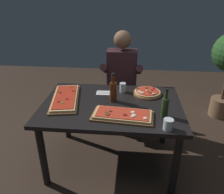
{
  "coord_description": "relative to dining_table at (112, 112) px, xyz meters",
  "views": [
    {
      "loc": [
        0.19,
        -1.98,
        1.8
      ],
      "look_at": [
        0.0,
        0.05,
        0.79
      ],
      "focal_mm": 35.72,
      "sensor_mm": 36.0,
      "label": 1
    }
  ],
  "objects": [
    {
      "name": "ground_plane",
      "position": [
        0.0,
        0.0,
        -0.64
      ],
      "size": [
        6.4,
        6.4,
        0.0
      ],
      "primitive_type": "plane",
      "color": "#38281E"
    },
    {
      "name": "dining_table",
      "position": [
        0.0,
        0.0,
        0.0
      ],
      "size": [
        1.4,
        0.96,
        0.74
      ],
      "color": "black",
      "rests_on": "ground_plane"
    },
    {
      "name": "pizza_rectangular_front",
      "position": [
        0.12,
        -0.25,
        0.12
      ],
      "size": [
        0.57,
        0.31,
        0.05
      ],
      "color": "brown",
      "rests_on": "dining_table"
    },
    {
      "name": "pizza_rectangular_left",
      "position": [
        -0.49,
        0.04,
        0.11
      ],
      "size": [
        0.37,
        0.67,
        0.05
      ],
      "color": "brown",
      "rests_on": "dining_table"
    },
    {
      "name": "pizza_round_far",
      "position": [
        0.37,
        0.26,
        0.12
      ],
      "size": [
        0.31,
        0.31,
        0.05
      ],
      "color": "brown",
      "rests_on": "dining_table"
    },
    {
      "name": "wine_bottle_dark",
      "position": [
        0.01,
        0.06,
        0.21
      ],
      "size": [
        0.07,
        0.07,
        0.3
      ],
      "color": "#47230F",
      "rests_on": "dining_table"
    },
    {
      "name": "oil_bottle_amber",
      "position": [
        0.5,
        -0.2,
        0.2
      ],
      "size": [
        0.06,
        0.06,
        0.27
      ],
      "color": "#233819",
      "rests_on": "dining_table"
    },
    {
      "name": "tumbler_near_camera",
      "position": [
        0.1,
        0.29,
        0.14
      ],
      "size": [
        0.07,
        0.07,
        0.11
      ],
      "color": "silver",
      "rests_on": "dining_table"
    },
    {
      "name": "tumbler_far_side",
      "position": [
        0.51,
        -0.41,
        0.14
      ],
      "size": [
        0.08,
        0.08,
        0.1
      ],
      "color": "silver",
      "rests_on": "dining_table"
    },
    {
      "name": "napkin_cutlery_set",
      "position": [
        -0.1,
        0.23,
        0.1
      ],
      "size": [
        0.18,
        0.12,
        0.01
      ],
      "color": "white",
      "rests_on": "dining_table"
    },
    {
      "name": "diner_chair",
      "position": [
        0.06,
        0.86,
        -0.16
      ],
      "size": [
        0.44,
        0.44,
        0.87
      ],
      "color": "black",
      "rests_on": "ground_plane"
    },
    {
      "name": "seated_diner",
      "position": [
        0.06,
        0.74,
        0.1
      ],
      "size": [
        0.53,
        0.41,
        1.33
      ],
      "color": "#23232D",
      "rests_on": "ground_plane"
    }
  ]
}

